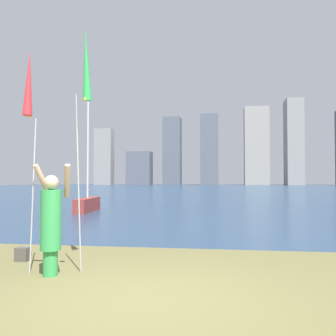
% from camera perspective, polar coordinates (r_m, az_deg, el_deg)
% --- Properties ---
extents(ground, '(120.00, 138.00, 0.12)m').
position_cam_1_polar(ground, '(55.80, 6.97, -3.51)').
color(ground, brown).
extents(person, '(0.68, 0.50, 1.84)m').
position_cam_1_polar(person, '(6.41, -17.74, -7.76)').
color(person, green).
rests_on(person, ground).
extents(kite_flag_left, '(0.16, 0.39, 3.77)m').
position_cam_1_polar(kite_flag_left, '(6.72, -20.83, 11.48)').
color(kite_flag_left, '#B2B2B7').
rests_on(kite_flag_left, ground).
extents(kite_flag_right, '(0.16, 0.62, 4.27)m').
position_cam_1_polar(kite_flag_right, '(6.93, -12.64, 14.51)').
color(kite_flag_right, '#B2B2B7').
rests_on(kite_flag_right, ground).
extents(bag, '(0.25, 0.19, 0.26)m').
position_cam_1_polar(bag, '(7.84, -21.70, -12.35)').
color(bag, '#4C4742').
rests_on(bag, ground).
extents(sailboat_5, '(0.82, 3.17, 5.48)m').
position_cam_1_polar(sailboat_5, '(18.66, -12.43, -5.31)').
color(sailboat_5, maroon).
rests_on(sailboat_5, ground).
extents(skyline_tower_0, '(5.46, 4.05, 17.55)m').
position_cam_1_polar(skyline_tower_0, '(116.96, -9.91, 1.72)').
color(skyline_tower_0, gray).
rests_on(skyline_tower_0, ground).
extents(skyline_tower_1, '(7.43, 5.68, 10.21)m').
position_cam_1_polar(skyline_tower_1, '(114.02, -4.46, -0.06)').
color(skyline_tower_1, '#565B66').
rests_on(skyline_tower_1, ground).
extents(skyline_tower_2, '(5.49, 6.32, 21.41)m').
position_cam_1_polar(skyline_tower_2, '(117.35, 0.68, 2.62)').
color(skyline_tower_2, '#565B66').
rests_on(skyline_tower_2, ground).
extents(skyline_tower_3, '(5.37, 4.59, 21.36)m').
position_cam_1_polar(skyline_tower_3, '(111.78, 6.45, 2.85)').
color(skyline_tower_3, '#565B66').
rests_on(skyline_tower_3, ground).
extents(skyline_tower_4, '(7.41, 5.03, 24.03)m').
position_cam_1_polar(skyline_tower_4, '(116.96, 13.59, 3.34)').
color(skyline_tower_4, gray).
rests_on(skyline_tower_4, ground).
extents(skyline_tower_5, '(4.80, 6.91, 25.38)m').
position_cam_1_polar(skyline_tower_5, '(115.16, 18.97, 3.80)').
color(skyline_tower_5, gray).
rests_on(skyline_tower_5, ground).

